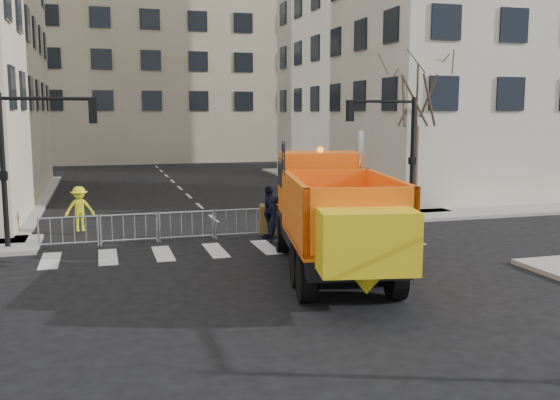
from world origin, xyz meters
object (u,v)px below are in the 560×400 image
object	(u,v)px
cop_b	(312,212)
worker	(80,209)
newspaper_box	(396,205)
cop_c	(269,212)
plow_truck	(333,212)
cop_a	(274,219)

from	to	relation	value
cop_b	worker	bearing A→B (deg)	6.23
cop_b	newspaper_box	xyz separation A→B (m)	(4.77, 2.41, -0.27)
cop_c	plow_truck	bearing A→B (deg)	32.08
cop_b	cop_c	distance (m)	1.63
newspaper_box	worker	bearing A→B (deg)	154.02
plow_truck	cop_c	world-z (taller)	plow_truck
cop_a	cop_c	size ratio (longest dim) A/B	0.86
cop_b	cop_c	bearing A→B (deg)	17.46
plow_truck	cop_a	world-z (taller)	plow_truck
plow_truck	cop_c	distance (m)	5.72
plow_truck	cop_a	xyz separation A→B (m)	(-0.39, 4.87, -0.98)
cop_b	cop_c	world-z (taller)	cop_c
cop_a	cop_b	distance (m)	1.73
cop_a	cop_b	world-z (taller)	cop_b
cop_c	worker	size ratio (longest dim) A/B	1.16
plow_truck	cop_a	bearing A→B (deg)	15.16
cop_a	worker	world-z (taller)	worker
plow_truck	cop_b	size ratio (longest dim) A/B	5.71
plow_truck	worker	distance (m)	11.15
plow_truck	worker	world-z (taller)	plow_truck
cop_b	newspaper_box	size ratio (longest dim) A/B	1.76
plow_truck	cop_c	xyz separation A→B (m)	(-0.37, 5.65, -0.84)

